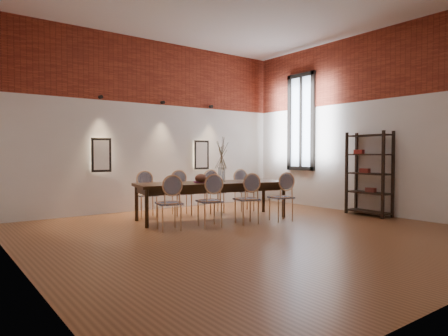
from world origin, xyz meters
TOP-DOWN VIEW (x-y plane):
  - floor at (0.00, 0.00)m, footprint 7.00×7.00m
  - wall_back at (0.00, 3.55)m, footprint 7.00×0.10m
  - wall_left at (-3.55, 0.00)m, footprint 0.10×7.00m
  - wall_right at (3.55, 0.00)m, footprint 0.10×7.00m
  - brick_band_back at (0.00, 3.48)m, footprint 7.00×0.02m
  - brick_band_right at (3.48, 0.00)m, footprint 0.02×7.00m
  - niche_left at (-1.30, 3.45)m, footprint 0.36×0.06m
  - niche_right at (1.30, 3.45)m, footprint 0.36×0.06m
  - spot_fixture_left at (-1.30, 3.42)m, footprint 0.08×0.10m
  - spot_fixture_mid at (0.20, 3.42)m, footprint 0.08×0.10m
  - spot_fixture_right at (1.60, 3.42)m, footprint 0.08×0.10m
  - window_glass at (3.46, 2.00)m, footprint 0.02×0.78m
  - window_frame at (3.44, 2.00)m, footprint 0.08×0.90m
  - window_mullion at (3.44, 2.00)m, footprint 0.06×0.06m
  - dining_table at (0.30, 1.52)m, footprint 3.19×1.59m
  - chair_near_a at (-0.98, 1.00)m, footprint 0.52×0.52m
  - chair_near_b at (-0.23, 0.84)m, footprint 0.52×0.52m
  - chair_near_c at (0.51, 0.68)m, footprint 0.52×0.52m
  - chair_near_d at (1.26, 0.53)m, footprint 0.52×0.52m
  - chair_far_a at (-0.66, 2.51)m, footprint 0.52×0.52m
  - chair_far_b at (0.08, 2.35)m, footprint 0.52×0.52m
  - chair_far_c at (0.83, 2.19)m, footprint 0.52×0.52m
  - chair_far_d at (1.58, 2.04)m, footprint 0.52×0.52m
  - vase at (0.51, 1.47)m, footprint 0.14×0.14m
  - dried_branches at (0.51, 1.47)m, footprint 0.50×0.50m
  - bowl at (0.03, 1.52)m, footprint 0.24×0.24m
  - book at (0.06, 1.56)m, footprint 0.29×0.23m
  - shelving_rack at (3.28, -0.10)m, footprint 0.47×1.03m

SIDE VIEW (x-z plane):
  - floor at x=0.00m, z-range -0.02..0.00m
  - dining_table at x=0.30m, z-range 0.00..0.75m
  - chair_near_a at x=-0.98m, z-range 0.00..0.94m
  - chair_near_b at x=-0.23m, z-range 0.00..0.94m
  - chair_near_c at x=0.51m, z-range 0.00..0.94m
  - chair_near_d at x=1.26m, z-range 0.00..0.94m
  - chair_far_a at x=-0.66m, z-range 0.00..0.94m
  - chair_far_b at x=0.08m, z-range 0.00..0.94m
  - chair_far_c at x=0.83m, z-range 0.00..0.94m
  - chair_far_d at x=1.58m, z-range 0.00..0.94m
  - book at x=0.06m, z-range 0.75..0.78m
  - bowl at x=0.03m, z-range 0.75..0.93m
  - vase at x=0.51m, z-range 0.75..1.05m
  - shelving_rack at x=3.28m, z-range 0.00..1.80m
  - niche_left at x=-1.30m, z-range 0.97..1.63m
  - niche_right at x=1.30m, z-range 0.97..1.63m
  - dried_branches at x=0.51m, z-range 1.00..1.70m
  - wall_back at x=0.00m, z-range 0.00..4.00m
  - wall_left at x=-3.55m, z-range 0.00..4.00m
  - wall_right at x=3.55m, z-range 0.00..4.00m
  - window_glass at x=3.46m, z-range 0.96..3.34m
  - window_frame at x=3.44m, z-range 0.90..3.40m
  - window_mullion at x=3.44m, z-range 0.95..3.35m
  - spot_fixture_left at x=-1.30m, z-range 2.51..2.59m
  - spot_fixture_mid at x=0.20m, z-range 2.51..2.59m
  - spot_fixture_right at x=1.60m, z-range 2.51..2.59m
  - brick_band_back at x=0.00m, z-range 2.50..4.00m
  - brick_band_right at x=3.48m, z-range 2.50..4.00m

